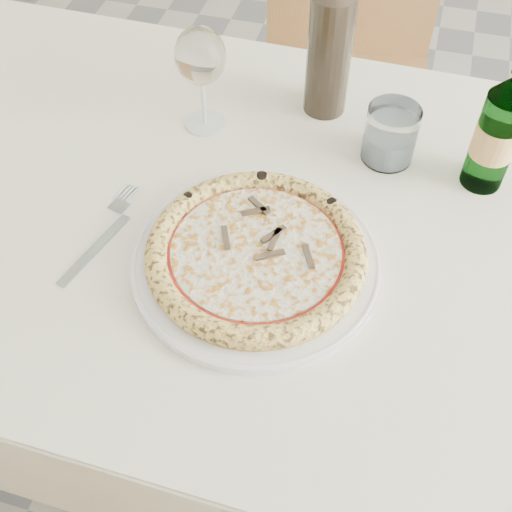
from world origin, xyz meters
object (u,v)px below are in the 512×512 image
object	(u,v)px
chair_far	(349,51)
wine_glass	(200,59)
beer_bottle	(498,132)
tumbler	(390,137)
dining_table	(273,253)
wine_bottle	(330,43)
pizza	(256,253)
plate	(256,261)

from	to	relation	value
chair_far	wine_glass	distance (m)	0.72
wine_glass	beer_bottle	bearing A→B (deg)	-2.12
beer_bottle	tumbler	bearing A→B (deg)	173.33
wine_glass	beer_bottle	world-z (taller)	beer_bottle
beer_bottle	dining_table	bearing A→B (deg)	-152.84
chair_far	wine_glass	bearing A→B (deg)	-104.02
chair_far	wine_bottle	xyz separation A→B (m)	(0.02, -0.52, 0.34)
dining_table	beer_bottle	world-z (taller)	beer_bottle
dining_table	wine_bottle	bearing A→B (deg)	85.37
pizza	wine_bottle	distance (m)	0.37
plate	tumbler	distance (m)	0.30
chair_far	wine_glass	world-z (taller)	chair_far
dining_table	pizza	bearing A→B (deg)	-90.00
plate	wine_bottle	xyz separation A→B (m)	(0.02, 0.35, 0.11)
dining_table	plate	world-z (taller)	plate
plate	wine_glass	distance (m)	0.33
chair_far	plate	bearing A→B (deg)	-89.75
pizza	tumbler	xyz separation A→B (m)	(0.14, 0.26, 0.01)
dining_table	tumbler	distance (m)	0.25
chair_far	dining_table	bearing A→B (deg)	-89.71
plate	tumbler	world-z (taller)	tumbler
pizza	wine_bottle	xyz separation A→B (m)	(0.02, 0.35, 0.10)
beer_bottle	wine_bottle	size ratio (longest dim) A/B	0.84
dining_table	chair_far	xyz separation A→B (m)	(-0.00, 0.77, -0.13)
chair_far	plate	world-z (taller)	chair_far
tumbler	beer_bottle	bearing A→B (deg)	-6.67
wine_glass	beer_bottle	xyz separation A→B (m)	(0.44, -0.02, -0.03)
dining_table	tumbler	size ratio (longest dim) A/B	15.80
dining_table	beer_bottle	size ratio (longest dim) A/B	5.93
pizza	beer_bottle	distance (m)	0.38
chair_far	pizza	world-z (taller)	chair_far
beer_bottle	wine_bottle	world-z (taller)	wine_bottle
pizza	chair_far	bearing A→B (deg)	90.25
beer_bottle	wine_glass	bearing A→B (deg)	177.88
dining_table	wine_glass	size ratio (longest dim) A/B	8.17
chair_far	beer_bottle	xyz separation A→B (m)	(0.29, -0.63, 0.32)
wine_glass	beer_bottle	distance (m)	0.44
plate	wine_glass	size ratio (longest dim) A/B	1.94
pizza	tumbler	size ratio (longest dim) A/B	3.27
dining_table	tumbler	bearing A→B (deg)	49.44
dining_table	wine_bottle	world-z (taller)	wine_bottle
plate	wine_bottle	distance (m)	0.37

